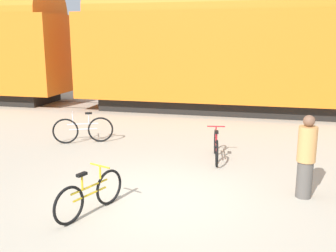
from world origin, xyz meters
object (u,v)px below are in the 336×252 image
(freight_train, at_px, (219,41))
(bicycle_silver, at_px, (83,130))
(bicycle_maroon, at_px, (216,146))
(bicycle_yellow, at_px, (90,195))
(person_in_tan, at_px, (306,157))

(freight_train, bearing_deg, bicycle_silver, -118.50)
(bicycle_maroon, bearing_deg, freight_train, 96.39)
(freight_train, relative_size, bicycle_silver, 22.89)
(freight_train, relative_size, bicycle_yellow, 23.65)
(bicycle_maroon, bearing_deg, bicycle_yellow, -115.95)
(bicycle_maroon, relative_size, bicycle_silver, 1.07)
(bicycle_yellow, xyz_separation_m, person_in_tan, (3.73, 1.66, 0.46))
(bicycle_maroon, xyz_separation_m, bicycle_yellow, (-1.78, -3.65, 0.01))
(bicycle_maroon, relative_size, bicycle_yellow, 1.11)
(bicycle_silver, bearing_deg, bicycle_maroon, -10.03)
(bicycle_silver, relative_size, person_in_tan, 0.99)
(bicycle_maroon, distance_m, bicycle_yellow, 4.06)
(freight_train, height_order, person_in_tan, freight_train)
(freight_train, bearing_deg, bicycle_yellow, -95.68)
(bicycle_yellow, height_order, person_in_tan, person_in_tan)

